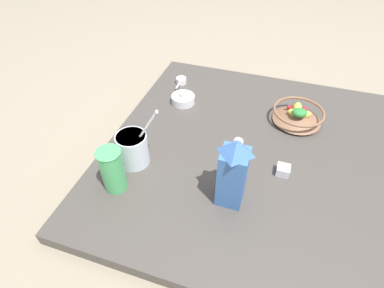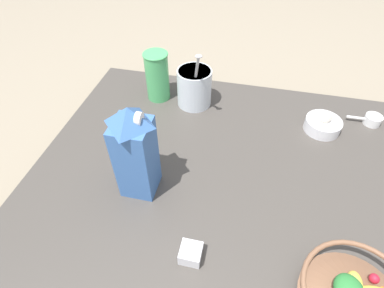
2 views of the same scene
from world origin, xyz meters
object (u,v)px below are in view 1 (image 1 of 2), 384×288
(milk_carton, at_px, (233,172))
(garlic_bowl, at_px, (183,99))
(fruit_bowl, at_px, (298,115))
(drinking_cup, at_px, (112,169))
(yogurt_tub, at_px, (133,148))
(spice_jar, at_px, (283,170))

(milk_carton, relative_size, garlic_bowl, 2.40)
(fruit_bowl, relative_size, drinking_cup, 1.29)
(drinking_cup, bearing_deg, garlic_bowl, -95.57)
(yogurt_tub, height_order, drinking_cup, yogurt_tub)
(drinking_cup, distance_m, spice_jar, 0.57)
(milk_carton, relative_size, yogurt_tub, 1.09)
(drinking_cup, xyz_separation_m, spice_jar, (-0.52, -0.23, -0.07))
(milk_carton, distance_m, spice_jar, 0.25)
(fruit_bowl, height_order, garlic_bowl, fruit_bowl)
(fruit_bowl, distance_m, drinking_cup, 0.77)
(yogurt_tub, distance_m, spice_jar, 0.52)
(milk_carton, bearing_deg, drinking_cup, 10.61)
(drinking_cup, bearing_deg, fruit_bowl, -135.25)
(spice_jar, relative_size, garlic_bowl, 0.43)
(fruit_bowl, relative_size, spice_jar, 4.67)
(fruit_bowl, bearing_deg, drinking_cup, 44.75)
(fruit_bowl, bearing_deg, milk_carton, 69.53)
(fruit_bowl, relative_size, yogurt_tub, 0.90)
(milk_carton, height_order, spice_jar, milk_carton)
(spice_jar, bearing_deg, drinking_cup, 23.87)
(fruit_bowl, xyz_separation_m, milk_carton, (0.18, 0.47, 0.09))
(milk_carton, distance_m, garlic_bowl, 0.56)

